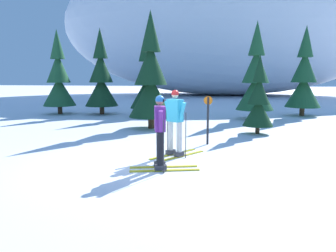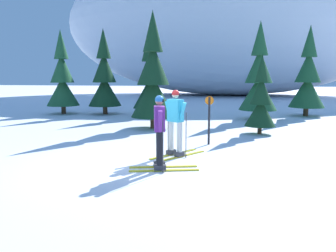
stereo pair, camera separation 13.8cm
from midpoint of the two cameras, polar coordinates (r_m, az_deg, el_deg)
ground_plane at (r=8.63m, az=-4.33°, el=-6.44°), size 120.00×120.00×0.00m
skier_purple_jacket at (r=7.96m, az=-0.90°, el=-0.86°), size 1.71×0.81×1.77m
skier_cyan_jacket at (r=9.27m, az=1.71°, el=0.75°), size 1.43×1.66×1.84m
pine_tree_far_left at (r=20.44m, az=-17.24°, el=7.59°), size 1.85×1.85×4.79m
pine_tree_left at (r=19.65m, az=-10.50°, el=7.85°), size 1.86×1.86×4.83m
pine_tree_center_left at (r=18.38m, az=-3.02°, el=7.52°), size 1.74×1.74×4.52m
pine_tree_center at (r=14.18m, az=-2.25°, el=7.78°), size 1.88×1.88×4.86m
pine_tree_center_right at (r=13.31m, az=15.69°, el=4.09°), size 1.16×1.16×3.02m
pine_tree_right at (r=17.59m, az=15.28°, el=7.68°), size 1.89×1.89×4.88m
pine_tree_far_right at (r=19.94m, az=22.71°, el=7.39°), size 1.88×1.88×4.87m
snow_ridge_background at (r=38.75m, az=10.70°, el=16.79°), size 36.05×19.71×15.68m
trail_marker_post at (r=10.94m, az=7.31°, el=1.46°), size 0.28×0.07×1.57m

